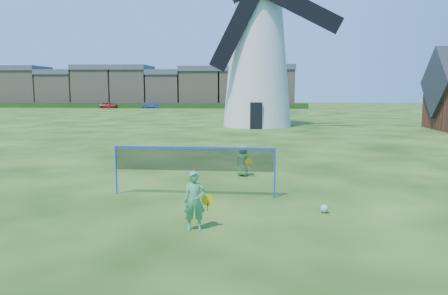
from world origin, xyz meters
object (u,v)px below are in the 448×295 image
(player_girl, at_px, (195,201))
(player_boy, at_px, (243,161))
(windmill, at_px, (258,54))
(car_left, at_px, (108,105))
(badminton_net, at_px, (194,160))
(play_ball, at_px, (324,209))
(car_right, at_px, (151,105))

(player_girl, distance_m, player_boy, 6.59)
(windmill, height_order, car_left, windmill)
(badminton_net, height_order, player_girl, badminton_net)
(play_ball, relative_size, car_left, 0.07)
(player_boy, xyz_separation_m, car_right, (-20.81, 62.41, 0.00))
(player_girl, bearing_deg, badminton_net, 88.87)
(player_girl, xyz_separation_m, play_ball, (3.24, 1.76, -0.59))
(windmill, distance_m, player_girl, 30.43)
(play_ball, bearing_deg, player_boy, 117.24)
(windmill, relative_size, car_left, 5.72)
(car_left, relative_size, car_right, 0.94)
(badminton_net, bearing_deg, player_girl, -79.98)
(windmill, xyz_separation_m, car_left, (-28.63, 37.88, -5.99))
(player_girl, bearing_deg, car_right, 95.04)
(player_boy, relative_size, play_ball, 5.37)
(windmill, bearing_deg, play_ball, -84.95)
(player_girl, xyz_separation_m, car_left, (-27.87, 67.73, -0.13))
(car_right, bearing_deg, badminton_net, -174.99)
(player_girl, relative_size, car_right, 0.39)
(player_girl, bearing_deg, car_left, 101.21)
(player_boy, bearing_deg, windmill, -67.07)
(player_girl, bearing_deg, player_boy, 72.05)
(windmill, xyz_separation_m, player_girl, (-0.76, -29.85, -5.86))
(player_girl, height_order, car_left, player_girl)
(windmill, relative_size, badminton_net, 3.81)
(player_boy, distance_m, car_right, 65.79)
(badminton_net, bearing_deg, car_left, 112.95)
(windmill, bearing_deg, car_right, 117.99)
(car_left, bearing_deg, play_ball, -162.72)
(windmill, bearing_deg, player_boy, -89.95)
(badminton_net, relative_size, play_ball, 22.95)
(badminton_net, relative_size, player_boy, 4.28)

